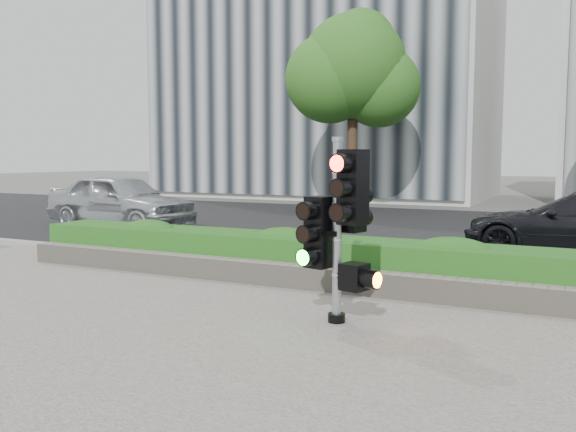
{
  "coord_description": "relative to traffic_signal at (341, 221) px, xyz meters",
  "views": [
    {
      "loc": [
        3.22,
        -6.27,
        1.99
      ],
      "look_at": [
        -0.19,
        0.6,
        1.24
      ],
      "focal_mm": 38.0,
      "sensor_mm": 36.0,
      "label": 1
    }
  ],
  "objects": [
    {
      "name": "ground",
      "position": [
        -0.62,
        -0.36,
        -1.24
      ],
      "size": [
        120.0,
        120.0,
        0.0
      ],
      "primitive_type": "plane",
      "color": "#51514C",
      "rests_on": "ground"
    },
    {
      "name": "sidewalk",
      "position": [
        -0.62,
        -2.86,
        -1.23
      ],
      "size": [
        16.0,
        11.0,
        0.03
      ],
      "primitive_type": "cube",
      "color": "#9E9389",
      "rests_on": "ground"
    },
    {
      "name": "road",
      "position": [
        -0.62,
        9.64,
        -1.23
      ],
      "size": [
        60.0,
        13.0,
        0.02
      ],
      "primitive_type": "cube",
      "color": "black",
      "rests_on": "ground"
    },
    {
      "name": "curb",
      "position": [
        -0.62,
        2.79,
        -1.18
      ],
      "size": [
        60.0,
        0.25,
        0.12
      ],
      "primitive_type": "cube",
      "color": "gray",
      "rests_on": "ground"
    },
    {
      "name": "stone_wall",
      "position": [
        -0.62,
        1.54,
        -1.04
      ],
      "size": [
        12.0,
        0.32,
        0.34
      ],
      "primitive_type": "cube",
      "color": "gray",
      "rests_on": "sidewalk"
    },
    {
      "name": "hedge",
      "position": [
        -0.62,
        2.19,
        -0.87
      ],
      "size": [
        12.0,
        1.0,
        0.68
      ],
      "primitive_type": "cube",
      "color": "green",
      "rests_on": "sidewalk"
    },
    {
      "name": "building_left",
      "position": [
        -9.62,
        22.64,
        6.26
      ],
      "size": [
        16.0,
        9.0,
        15.0
      ],
      "primitive_type": "cube",
      "color": "#B7B7B2",
      "rests_on": "ground"
    },
    {
      "name": "tree_left",
      "position": [
        -5.14,
        14.19,
        3.8
      ],
      "size": [
        4.61,
        4.03,
        7.34
      ],
      "color": "black",
      "rests_on": "ground"
    },
    {
      "name": "traffic_signal",
      "position": [
        0.0,
        0.0,
        0.0
      ],
      "size": [
        0.8,
        0.64,
        2.19
      ],
      "rotation": [
        0.0,
        0.0,
        -0.25
      ],
      "color": "black",
      "rests_on": "sidewalk"
    },
    {
      "name": "car_silver",
      "position": [
        -9.0,
        6.32,
        -0.46
      ],
      "size": [
        4.59,
        2.15,
        1.52
      ],
      "primitive_type": "imported",
      "rotation": [
        0.0,
        0.0,
        1.49
      ],
      "color": "#BABEC2",
      "rests_on": "road"
    }
  ]
}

